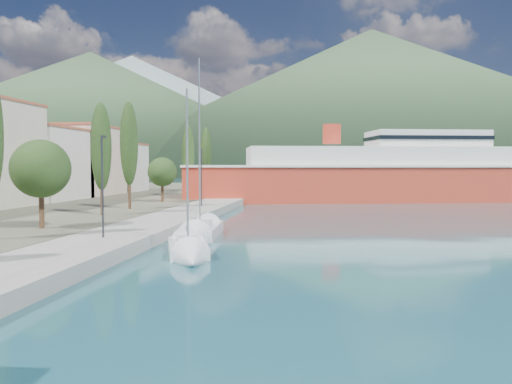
# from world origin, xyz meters

# --- Properties ---
(ground) EXTENTS (1400.00, 1400.00, 0.00)m
(ground) POSITION_xyz_m (0.00, 120.00, 0.00)
(ground) COLOR #1D505B
(quay) EXTENTS (5.00, 88.00, 0.80)m
(quay) POSITION_xyz_m (-9.00, 26.00, 0.40)
(quay) COLOR gray
(quay) RESTS_ON ground
(hills_far) EXTENTS (1480.00, 900.00, 180.00)m
(hills_far) POSITION_xyz_m (138.59, 618.73, 77.39)
(hills_far) COLOR gray
(hills_far) RESTS_ON ground
(hills_near) EXTENTS (1010.00, 520.00, 115.00)m
(hills_near) POSITION_xyz_m (98.04, 372.50, 49.18)
(hills_near) COLOR #344F31
(hills_near) RESTS_ON ground
(town_buildings) EXTENTS (9.20, 69.20, 11.30)m
(town_buildings) POSITION_xyz_m (-32.00, 36.91, 5.57)
(town_buildings) COLOR beige
(town_buildings) RESTS_ON land_strip
(tree_row) EXTENTS (4.07, 65.19, 10.85)m
(tree_row) POSITION_xyz_m (-15.54, 30.38, 5.98)
(tree_row) COLOR #47301E
(tree_row) RESTS_ON land_strip
(lamp_posts) EXTENTS (0.15, 46.43, 6.06)m
(lamp_posts) POSITION_xyz_m (-9.00, 13.15, 4.08)
(lamp_posts) COLOR #2D2D33
(lamp_posts) RESTS_ON quay
(sailboat_near) EXTENTS (4.33, 7.43, 10.24)m
(sailboat_near) POSITION_xyz_m (-3.20, 10.66, 0.28)
(sailboat_near) COLOR silver
(sailboat_near) RESTS_ON ground
(sailboat_mid) EXTENTS (3.35, 9.63, 13.58)m
(sailboat_mid) POSITION_xyz_m (-4.57, 17.18, 0.32)
(sailboat_mid) COLOR silver
(sailboat_mid) RESTS_ON ground
(ferry) EXTENTS (59.87, 24.99, 11.63)m
(ferry) POSITION_xyz_m (13.07, 59.23, 3.54)
(ferry) COLOR red
(ferry) RESTS_ON ground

